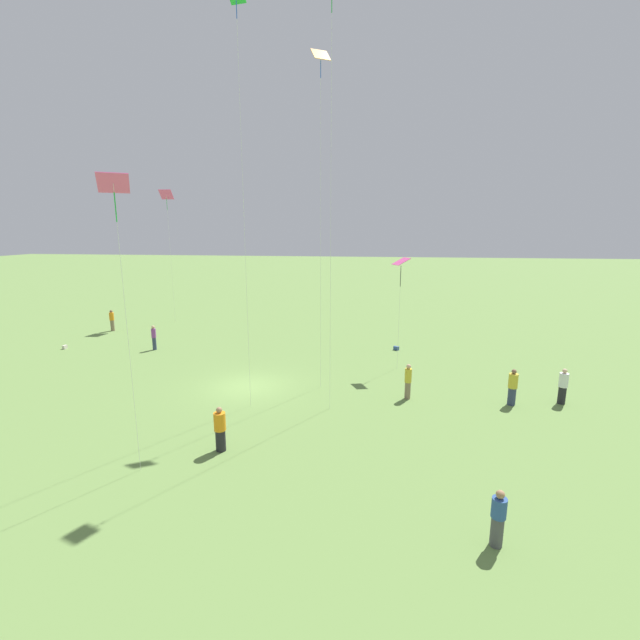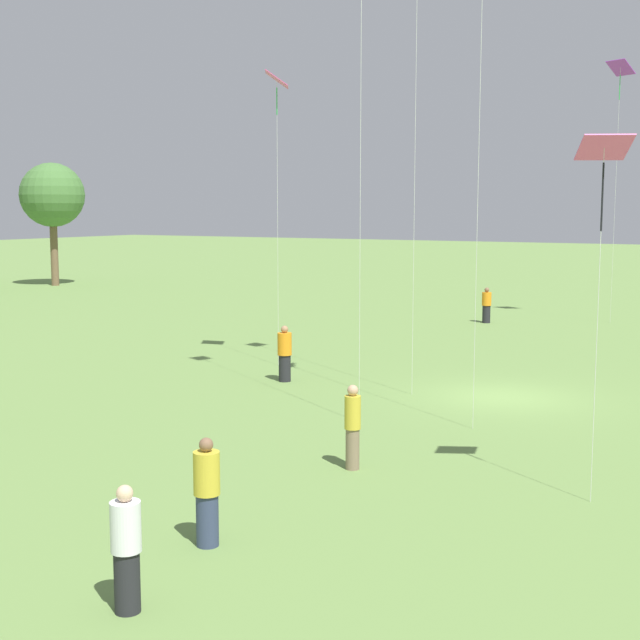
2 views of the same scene
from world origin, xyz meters
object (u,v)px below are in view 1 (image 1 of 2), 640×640
(kite_1, at_px, (321,78))
(person_2, at_px, (154,337))
(kite_5, at_px, (166,198))
(person_1, at_px, (220,429))
(kite_2, at_px, (332,30))
(person_4, at_px, (498,519))
(person_6, at_px, (408,381))
(person_0, at_px, (513,387))
(kite_8, at_px, (114,194))
(person_3, at_px, (112,320))
(picnic_bag_0, at_px, (396,348))
(person_5, at_px, (563,386))
(picnic_bag_1, at_px, (65,347))
(kite_3, at_px, (401,265))
(kite_6, at_px, (238,37))

(kite_1, bearing_deg, person_2, 170.86)
(kite_1, xyz_separation_m, kite_5, (16.43, -15.62, -4.41))
(kite_1, distance_m, kite_5, 23.10)
(person_1, bearing_deg, person_2, 66.56)
(kite_2, height_order, kite_5, kite_2)
(person_4, bearing_deg, person_6, 124.49)
(person_0, distance_m, kite_8, 19.52)
(person_3, bearing_deg, person_4, -98.42)
(person_2, bearing_deg, picnic_bag_0, -111.95)
(person_5, height_order, picnic_bag_1, person_5)
(person_3, xyz_separation_m, picnic_bag_1, (0.01, 5.87, -0.80))
(kite_5, distance_m, picnic_bag_1, 15.86)
(kite_5, bearing_deg, picnic_bag_1, 109.17)
(person_3, bearing_deg, kite_8, -112.52)
(picnic_bag_0, distance_m, picnic_bag_1, 24.61)
(picnic_bag_1, bearing_deg, person_1, 143.14)
(person_5, height_order, kite_1, kite_1)
(kite_5, bearing_deg, person_0, -174.78)
(kite_2, distance_m, picnic_bag_1, 27.83)
(person_6, xyz_separation_m, kite_1, (4.74, -1.05, 14.96))
(person_6, bearing_deg, kite_3, 15.23)
(person_4, bearing_deg, person_2, 163.24)
(person_0, relative_size, person_1, 1.01)
(kite_2, height_order, kite_8, kite_2)
(person_5, xyz_separation_m, kite_5, (28.91, -16.24, 10.59))
(person_3, relative_size, kite_6, 0.10)
(kite_6, height_order, picnic_bag_1, kite_6)
(picnic_bag_0, bearing_deg, kite_2, 71.94)
(kite_1, distance_m, picnic_bag_0, 18.34)
(kite_2, bearing_deg, person_2, 32.28)
(person_5, bearing_deg, kite_5, 58.05)
(person_2, height_order, kite_2, kite_2)
(kite_1, relative_size, kite_3, 2.46)
(person_2, xyz_separation_m, picnic_bag_1, (6.76, 0.70, -0.80))
(person_1, bearing_deg, picnic_bag_0, 4.06)
(person_3, distance_m, kite_1, 27.26)
(kite_6, distance_m, picnic_bag_1, 24.97)
(kite_6, xyz_separation_m, picnic_bag_0, (-7.61, -11.32, -16.51))
(person_4, xyz_separation_m, kite_6, (9.70, -8.47, 15.81))
(person_1, height_order, kite_5, kite_5)
(person_1, distance_m, kite_3, 14.85)
(person_3, bearing_deg, kite_3, -74.11)
(person_4, height_order, kite_6, kite_6)
(person_3, xyz_separation_m, kite_3, (-24.33, 7.01, 5.66))
(person_5, distance_m, kite_2, 19.81)
(person_1, bearing_deg, kite_3, -3.18)
(person_4, distance_m, person_6, 10.66)
(person_4, bearing_deg, kite_3, 122.60)
(person_0, relative_size, kite_2, 0.10)
(person_0, xyz_separation_m, person_4, (3.33, 10.42, -0.08))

